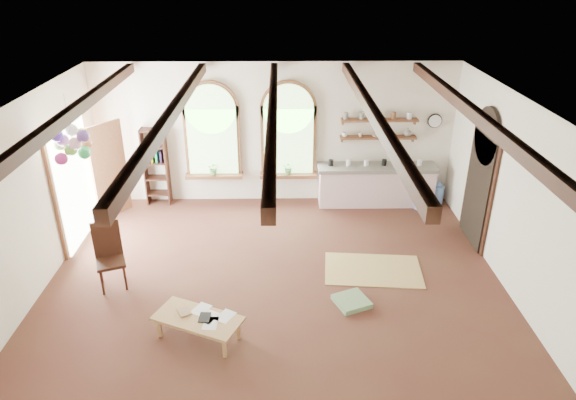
{
  "coord_description": "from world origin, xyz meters",
  "views": [
    {
      "loc": [
        0.11,
        -7.5,
        5.24
      ],
      "look_at": [
        0.24,
        0.6,
        1.35
      ],
      "focal_mm": 32.0,
      "sensor_mm": 36.0,
      "label": 1
    }
  ],
  "objects_px": {
    "coffee_table": "(198,320)",
    "side_chair": "(112,269)",
    "kitchen_counter": "(376,185)",
    "balloon_cluster": "(73,144)"
  },
  "relations": [
    {
      "from": "coffee_table",
      "to": "balloon_cluster",
      "type": "height_order",
      "value": "balloon_cluster"
    },
    {
      "from": "side_chair",
      "to": "balloon_cluster",
      "type": "relative_size",
      "value": 1.04
    },
    {
      "from": "side_chair",
      "to": "coffee_table",
      "type": "bearing_deg",
      "value": -39.46
    },
    {
      "from": "balloon_cluster",
      "to": "kitchen_counter",
      "type": "bearing_deg",
      "value": 22.83
    },
    {
      "from": "kitchen_counter",
      "to": "coffee_table",
      "type": "height_order",
      "value": "kitchen_counter"
    },
    {
      "from": "kitchen_counter",
      "to": "balloon_cluster",
      "type": "relative_size",
      "value": 2.36
    },
    {
      "from": "coffee_table",
      "to": "side_chair",
      "type": "distance_m",
      "value": 2.17
    },
    {
      "from": "coffee_table",
      "to": "side_chair",
      "type": "xyz_separation_m",
      "value": [
        -1.68,
        1.38,
        0.01
      ]
    },
    {
      "from": "side_chair",
      "to": "kitchen_counter",
      "type": "bearing_deg",
      "value": 32.01
    },
    {
      "from": "coffee_table",
      "to": "side_chair",
      "type": "relative_size",
      "value": 1.22
    }
  ]
}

